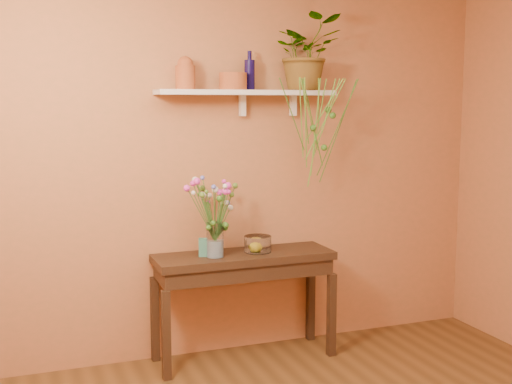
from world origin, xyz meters
The scene contains 13 objects.
room centered at (0.00, 0.00, 1.35)m, with size 4.04×4.04×2.70m.
sideboard centered at (-0.01, 1.77, 0.67)m, with size 1.29×0.41×0.78m.
wall_shelf centered at (0.06, 1.87, 1.92)m, with size 1.30×0.24×0.19m.
terracotta_jug centered at (-0.40, 1.86, 2.04)m, with size 0.16×0.16×0.22m.
terracotta_pot centered at (-0.06, 1.85, 2.00)m, with size 0.19×0.19×0.12m, color #9A4E26.
blue_bottle centered at (0.08, 1.89, 2.05)m, with size 0.08×0.08×0.27m.
spider_plant centered at (0.50, 1.85, 2.21)m, with size 0.48×0.42×0.54m, color #34651D.
plant_fronds centered at (0.55, 1.69, 1.71)m, with size 0.64×0.29×0.78m.
glass_vase centered at (-0.24, 1.73, 0.89)m, with size 0.12×0.12×0.25m.
bouquet centered at (-0.24, 1.74, 1.19)m, with size 0.42×0.37×0.45m.
glass_bowl centered at (0.10, 1.77, 0.83)m, with size 0.19×0.19×0.12m.
lemon centered at (0.08, 1.76, 0.82)m, with size 0.08×0.08×0.08m, color yellow.
carton centered at (-0.31, 1.78, 0.84)m, with size 0.06×0.05×0.13m, color #29637B.
Camera 1 is at (-1.55, -2.58, 1.84)m, focal length 46.35 mm.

